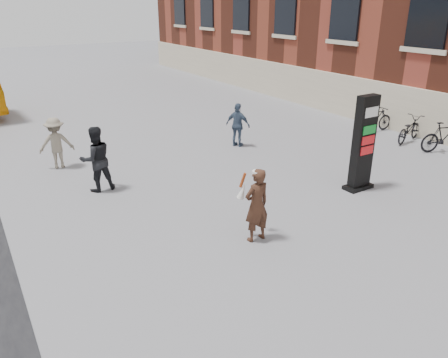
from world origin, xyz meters
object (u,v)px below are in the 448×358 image
pedestrian_c (238,125)px  bike_6 (409,129)px  woman (256,204)px  pedestrian_b (56,143)px  bike_7 (376,120)px  bike_5 (445,137)px  info_pylon (363,144)px  pedestrian_a (96,159)px

pedestrian_c → bike_6: (5.69, -2.79, -0.31)m
woman → pedestrian_c: woman is taller
pedestrian_b → bike_7: 11.85m
bike_6 → pedestrian_c: bearing=48.7°
pedestrian_c → bike_5: bearing=-157.9°
info_pylon → bike_5: info_pylon is taller
pedestrian_b → pedestrian_c: (5.93, -1.08, -0.02)m
info_pylon → bike_7: 6.21m
pedestrian_c → bike_7: (5.69, -1.25, -0.29)m
pedestrian_a → pedestrian_c: size_ratio=1.16×
pedestrian_a → pedestrian_c: pedestrian_a is taller
bike_5 → bike_6: bike_5 is taller
pedestrian_c → bike_6: size_ratio=0.88×
pedestrian_a → bike_5: size_ratio=1.02×
pedestrian_c → bike_5: size_ratio=0.88×
bike_6 → bike_7: 1.54m
bike_5 → pedestrian_c: bearing=73.1°
info_pylon → woman: size_ratio=1.57×
woman → pedestrian_a: bearing=-67.0°
info_pylon → bike_6: 5.44m
info_pylon → bike_6: info_pylon is taller
info_pylon → pedestrian_c: (-0.76, 4.94, -0.52)m
bike_5 → bike_6: (0.00, 1.40, -0.06)m
bike_6 → woman: bearing=93.1°
woman → pedestrian_a: size_ratio=0.92×
pedestrian_a → bike_5: (11.07, -2.88, -0.37)m
woman → pedestrian_a: 4.91m
woman → bike_7: (8.96, 4.50, -0.36)m
woman → bike_5: size_ratio=0.94×
info_pylon → pedestrian_c: size_ratio=1.68×
info_pylon → woman: 4.15m
info_pylon → bike_6: (4.92, 2.15, -0.83)m
pedestrian_b → woman: bearing=120.6°
woman → pedestrian_c: size_ratio=1.07×
info_pylon → bike_7: info_pylon is taller
bike_6 → bike_5: bearing=164.9°
pedestrian_a → bike_7: (11.07, 0.06, -0.41)m
pedestrian_a → bike_7: size_ratio=1.11×
bike_6 → bike_7: size_ratio=1.09×
pedestrian_a → bike_6: size_ratio=1.02×
woman → bike_7: bearing=-155.7°
pedestrian_c → bike_5: (5.69, -4.19, -0.24)m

